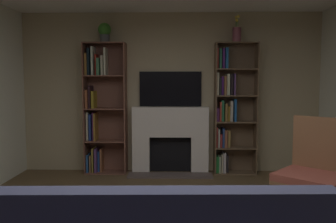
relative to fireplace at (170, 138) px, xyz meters
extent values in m
cube|color=tan|center=(0.00, 0.15, 0.75)|extent=(5.12, 0.06, 2.68)
cube|color=white|center=(-0.49, 0.00, -0.28)|extent=(0.28, 0.23, 0.61)
cube|color=white|center=(0.49, 0.00, -0.28)|extent=(0.28, 0.23, 0.61)
cube|color=white|center=(0.00, 0.00, 0.27)|extent=(1.27, 0.23, 0.50)
cube|color=black|center=(0.00, 0.08, -0.28)|extent=(0.70, 0.08, 0.61)
cube|color=#594C4A|center=(0.00, -0.26, -0.57)|extent=(1.37, 0.30, 0.03)
cube|color=black|center=(0.00, 0.09, 0.81)|extent=(1.04, 0.06, 0.58)
cube|color=brown|center=(-1.41, -0.04, 0.49)|extent=(0.02, 0.33, 2.16)
cube|color=brown|center=(-0.74, -0.04, 0.49)|extent=(0.02, 0.33, 2.16)
cube|color=brown|center=(-1.08, 0.11, 0.49)|extent=(0.69, 0.02, 2.16)
cube|color=brown|center=(-1.08, -0.04, -0.58)|extent=(0.65, 0.33, 0.02)
cube|color=#275698|center=(-1.38, -0.03, -0.42)|extent=(0.03, 0.27, 0.29)
cube|color=brown|center=(-1.33, -0.03, -0.43)|extent=(0.03, 0.25, 0.28)
cube|color=olive|center=(-1.29, -0.03, -0.37)|extent=(0.02, 0.27, 0.41)
cube|color=#513365|center=(-1.24, -0.03, -0.37)|extent=(0.04, 0.26, 0.40)
cube|color=#234C96|center=(-1.20, 0.01, -0.40)|extent=(0.03, 0.19, 0.33)
cube|color=brown|center=(-1.16, -0.01, -0.38)|extent=(0.03, 0.22, 0.39)
cube|color=brown|center=(-1.08, -0.04, -0.05)|extent=(0.65, 0.33, 0.02)
cube|color=beige|center=(-1.38, -0.01, 0.20)|extent=(0.03, 0.22, 0.47)
cube|color=navy|center=(-1.33, -0.01, 0.18)|extent=(0.04, 0.22, 0.44)
cube|color=#632F6D|center=(-1.29, 0.00, 0.19)|extent=(0.02, 0.20, 0.47)
cube|color=olive|center=(-1.25, -0.03, 0.19)|extent=(0.03, 0.27, 0.46)
cube|color=brown|center=(-1.08, -0.04, 0.49)|extent=(0.65, 0.33, 0.02)
cube|color=brown|center=(-1.37, -0.03, 0.65)|extent=(0.04, 0.27, 0.30)
cube|color=black|center=(-1.32, -0.03, 0.69)|extent=(0.04, 0.26, 0.37)
cube|color=olive|center=(-1.27, -0.03, 0.64)|extent=(0.04, 0.26, 0.28)
cube|color=brown|center=(-1.08, -0.04, 1.03)|extent=(0.65, 0.33, 0.02)
cube|color=brown|center=(-1.37, -0.02, 1.22)|extent=(0.04, 0.25, 0.36)
cube|color=black|center=(-1.33, -0.03, 1.26)|extent=(0.04, 0.26, 0.44)
cube|color=beige|center=(-1.27, -0.02, 1.28)|extent=(0.03, 0.24, 0.47)
cube|color=#A8261C|center=(-1.22, 0.01, 1.21)|extent=(0.03, 0.19, 0.35)
cube|color=#396747|center=(-1.17, -0.04, 1.18)|extent=(0.04, 0.28, 0.28)
cube|color=beige|center=(-1.12, -0.01, 1.20)|extent=(0.04, 0.22, 0.33)
cube|color=beige|center=(-1.06, -0.02, 1.26)|extent=(0.03, 0.25, 0.45)
cube|color=brown|center=(-1.08, -0.04, 1.56)|extent=(0.65, 0.33, 0.02)
cube|color=brown|center=(0.74, -0.03, 0.49)|extent=(0.02, 0.30, 2.16)
cube|color=brown|center=(1.41, -0.03, 0.49)|extent=(0.02, 0.30, 2.16)
cube|color=brown|center=(1.08, 0.11, 0.49)|extent=(0.69, 0.02, 2.16)
cube|color=brown|center=(1.08, -0.03, -0.58)|extent=(0.65, 0.30, 0.02)
cube|color=#258039|center=(0.78, -0.02, -0.44)|extent=(0.04, 0.24, 0.27)
cube|color=beige|center=(0.82, -0.02, -0.43)|extent=(0.02, 0.25, 0.27)
cube|color=beige|center=(0.86, -0.01, -0.42)|extent=(0.02, 0.23, 0.29)
cube|color=beige|center=(0.90, -0.02, -0.40)|extent=(0.04, 0.24, 0.34)
cube|color=black|center=(0.95, 0.00, -0.43)|extent=(0.03, 0.21, 0.29)
cube|color=brown|center=(1.08, -0.03, -0.16)|extent=(0.65, 0.30, 0.02)
cube|color=#A93433|center=(0.77, -0.01, 0.02)|extent=(0.02, 0.22, 0.33)
cube|color=beige|center=(0.80, -0.02, 0.00)|extent=(0.02, 0.25, 0.30)
cube|color=#B03734|center=(0.84, 0.00, -0.04)|extent=(0.03, 0.19, 0.22)
cube|color=navy|center=(0.88, -0.01, 0.01)|extent=(0.03, 0.23, 0.32)
cube|color=brown|center=(0.92, -0.01, 0.00)|extent=(0.04, 0.23, 0.29)
cube|color=olive|center=(0.97, 0.00, -0.01)|extent=(0.04, 0.21, 0.28)
cube|color=brown|center=(1.08, -0.03, 0.28)|extent=(0.65, 0.30, 0.02)
cube|color=#5E2C63|center=(0.78, -0.01, 0.39)|extent=(0.04, 0.21, 0.22)
cube|color=#B9392A|center=(0.83, -0.01, 0.44)|extent=(0.02, 0.22, 0.32)
cube|color=#287447|center=(0.86, 0.01, 0.46)|extent=(0.04, 0.18, 0.34)
cube|color=brown|center=(0.92, -0.01, 0.43)|extent=(0.04, 0.21, 0.29)
cube|color=olive|center=(0.97, 0.02, 0.41)|extent=(0.03, 0.17, 0.25)
cube|color=beige|center=(1.01, 0.01, 0.45)|extent=(0.04, 0.19, 0.33)
cube|color=#1A4B8C|center=(1.06, -0.02, 0.47)|extent=(0.03, 0.24, 0.37)
cube|color=brown|center=(1.08, -0.03, 0.71)|extent=(0.65, 0.30, 0.02)
cube|color=beige|center=(0.78, -0.01, 0.90)|extent=(0.03, 0.23, 0.37)
cube|color=#242626|center=(0.82, -0.01, 0.86)|extent=(0.02, 0.23, 0.28)
cube|color=#562480|center=(0.85, 0.00, 0.87)|extent=(0.03, 0.20, 0.30)
cube|color=brown|center=(0.89, -0.01, 0.87)|extent=(0.04, 0.23, 0.31)
cube|color=beige|center=(0.95, 0.00, 0.89)|extent=(0.04, 0.21, 0.35)
cube|color=black|center=(1.00, 0.00, 0.89)|extent=(0.04, 0.21, 0.34)
cube|color=#583876|center=(1.05, 0.00, 0.89)|extent=(0.02, 0.21, 0.35)
cube|color=brown|center=(1.08, -0.03, 1.14)|extent=(0.65, 0.30, 0.02)
cube|color=#AF3A35|center=(0.77, 0.01, 1.31)|extent=(0.03, 0.18, 0.33)
cube|color=#296D4C|center=(0.82, 0.00, 1.31)|extent=(0.04, 0.20, 0.32)
cube|color=#592571|center=(0.87, 0.01, 1.31)|extent=(0.04, 0.18, 0.33)
cube|color=#194E88|center=(0.91, -0.02, 1.32)|extent=(0.04, 0.24, 0.34)
cube|color=brown|center=(1.08, -0.03, 1.56)|extent=(0.65, 0.30, 0.02)
cylinder|color=#4E5153|center=(-1.08, -0.03, 1.64)|extent=(0.16, 0.16, 0.13)
sphere|color=#387827|center=(-1.08, -0.03, 1.79)|extent=(0.21, 0.21, 0.21)
cylinder|color=#874252|center=(1.08, -0.03, 1.69)|extent=(0.14, 0.14, 0.24)
cylinder|color=#4C7F3F|center=(1.10, -0.03, 1.90)|extent=(0.01, 0.01, 0.18)
sphere|color=yellow|center=(1.10, -0.03, 1.99)|extent=(0.05, 0.05, 0.05)
cylinder|color=#4C7F3F|center=(1.07, -0.02, 1.87)|extent=(0.01, 0.01, 0.13)
sphere|color=yellow|center=(1.07, -0.02, 1.94)|extent=(0.05, 0.05, 0.05)
cylinder|color=#4C7F3F|center=(1.06, -0.02, 1.89)|extent=(0.01, 0.01, 0.17)
sphere|color=yellow|center=(1.06, -0.02, 1.98)|extent=(0.04, 0.04, 0.04)
cylinder|color=#4C7F3F|center=(1.08, -0.02, 1.87)|extent=(0.01, 0.01, 0.12)
sphere|color=yellow|center=(1.08, -0.02, 1.93)|extent=(0.05, 0.05, 0.05)
cylinder|color=brown|center=(1.55, -1.57, -0.37)|extent=(0.04, 0.04, 0.44)
cylinder|color=brown|center=(1.63, -2.44, -0.37)|extent=(0.04, 0.04, 0.44)
cylinder|color=brown|center=(1.16, -2.01, -0.37)|extent=(0.04, 0.04, 0.44)
cube|color=#99483A|center=(1.59, -2.01, -0.11)|extent=(0.93, 0.93, 0.08)
cube|color=brown|center=(1.59, -2.01, -0.17)|extent=(0.93, 0.93, 0.04)
cube|color=brown|center=(1.78, -1.79, 0.19)|extent=(0.54, 0.50, 0.68)
camera|label=1|loc=(0.09, -5.83, 0.95)|focal=37.55mm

